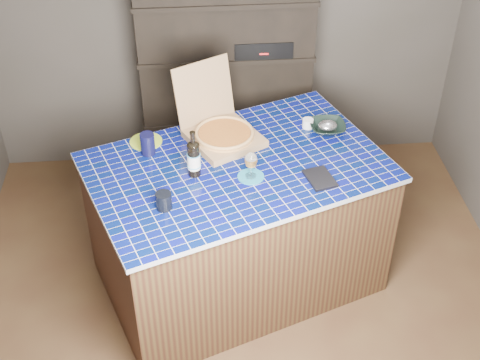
{
  "coord_description": "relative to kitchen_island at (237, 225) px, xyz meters",
  "views": [
    {
      "loc": [
        -0.26,
        -2.74,
        3.21
      ],
      "look_at": [
        -0.03,
        0.0,
        1.07
      ],
      "focal_mm": 50.0,
      "sensor_mm": 36.0,
      "label": 1
    }
  ],
  "objects": [
    {
      "name": "room",
      "position": [
        0.01,
        -0.33,
        0.79
      ],
      "size": [
        3.5,
        3.5,
        3.5
      ],
      "color": "brown",
      "rests_on": "ground"
    },
    {
      "name": "shelving_unit",
      "position": [
        0.02,
        1.2,
        0.44
      ],
      "size": [
        1.2,
        0.41,
        1.8
      ],
      "color": "black",
      "rests_on": "floor"
    },
    {
      "name": "kitchen_island",
      "position": [
        0.0,
        0.0,
        0.0
      ],
      "size": [
        1.94,
        1.58,
        0.92
      ],
      "rotation": [
        0.0,
        0.0,
        0.36
      ],
      "color": "#4D3A1E",
      "rests_on": "floor"
    },
    {
      "name": "pizza_box",
      "position": [
        -0.07,
        0.27,
        0.52
      ],
      "size": [
        0.56,
        0.59,
        0.42
      ],
      "rotation": [
        0.0,
        0.0,
        0.49
      ],
      "color": "#A27453",
      "rests_on": "kitchen_island"
    },
    {
      "name": "mead_bottle",
      "position": [
        -0.25,
        -0.06,
        0.57
      ],
      "size": [
        0.08,
        0.08,
        0.29
      ],
      "color": "black",
      "rests_on": "kitchen_island"
    },
    {
      "name": "teal_trivet",
      "position": [
        0.07,
        -0.12,
        0.46
      ],
      "size": [
        0.15,
        0.15,
        0.01
      ],
      "primitive_type": "cylinder",
      "color": "teal",
      "rests_on": "kitchen_island"
    },
    {
      "name": "wine_glass",
      "position": [
        0.07,
        -0.12,
        0.57
      ],
      "size": [
        0.07,
        0.07,
        0.16
      ],
      "color": "white",
      "rests_on": "teal_trivet"
    },
    {
      "name": "tumbler",
      "position": [
        -0.42,
        -0.34,
        0.51
      ],
      "size": [
        0.09,
        0.09,
        0.1
      ],
      "primitive_type": "cylinder",
      "color": "black",
      "rests_on": "kitchen_island"
    },
    {
      "name": "dvd_case",
      "position": [
        0.45,
        -0.17,
        0.47
      ],
      "size": [
        0.18,
        0.22,
        0.02
      ],
      "primitive_type": "cube",
      "rotation": [
        0.0,
        0.0,
        0.26
      ],
      "color": "black",
      "rests_on": "kitchen_island"
    },
    {
      "name": "bowl",
      "position": [
        0.58,
        0.31,
        0.49
      ],
      "size": [
        0.22,
        0.22,
        0.05
      ],
      "primitive_type": "imported",
      "rotation": [
        0.0,
        0.0,
        -0.01
      ],
      "color": "black",
      "rests_on": "kitchen_island"
    },
    {
      "name": "foil_contents",
      "position": [
        0.58,
        0.31,
        0.5
      ],
      "size": [
        0.12,
        0.1,
        0.06
      ],
      "primitive_type": "ellipsoid",
      "color": "silver",
      "rests_on": "bowl"
    },
    {
      "name": "white_jar",
      "position": [
        0.47,
        0.36,
        0.49
      ],
      "size": [
        0.07,
        0.07,
        0.06
      ],
      "primitive_type": "cylinder",
      "color": "white",
      "rests_on": "kitchen_island"
    },
    {
      "name": "navy_cup",
      "position": [
        -0.51,
        0.16,
        0.53
      ],
      "size": [
        0.08,
        0.08,
        0.13
      ],
      "primitive_type": "cylinder",
      "color": "black",
      "rests_on": "kitchen_island"
    },
    {
      "name": "green_trivet",
      "position": [
        -0.53,
        0.28,
        0.46
      ],
      "size": [
        0.2,
        0.2,
        0.01
      ],
      "primitive_type": "cylinder",
      "color": "#A3C329",
      "rests_on": "kitchen_island"
    }
  ]
}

